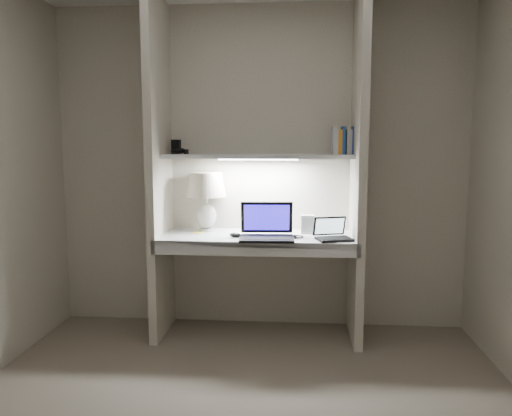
# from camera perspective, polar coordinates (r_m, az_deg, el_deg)

# --- Properties ---
(back_wall) EXTENTS (3.20, 0.01, 2.50)m
(back_wall) POSITION_cam_1_polar(r_m,az_deg,el_deg) (3.93, 0.45, 4.54)
(back_wall) COLOR beige
(back_wall) RESTS_ON floor
(alcove_panel_left) EXTENTS (0.06, 0.55, 2.50)m
(alcove_panel_left) POSITION_cam_1_polar(r_m,az_deg,el_deg) (3.78, -10.99, 4.29)
(alcove_panel_left) COLOR beige
(alcove_panel_left) RESTS_ON floor
(alcove_panel_right) EXTENTS (0.06, 0.55, 2.50)m
(alcove_panel_right) POSITION_cam_1_polar(r_m,az_deg,el_deg) (3.67, 11.61, 4.19)
(alcove_panel_right) COLOR beige
(alcove_panel_right) RESTS_ON floor
(desk) EXTENTS (1.40, 0.55, 0.04)m
(desk) POSITION_cam_1_polar(r_m,az_deg,el_deg) (3.71, 0.14, -3.40)
(desk) COLOR white
(desk) RESTS_ON alcove_panel_left
(desk_apron) EXTENTS (1.46, 0.03, 0.10)m
(desk_apron) POSITION_cam_1_polar(r_m,az_deg,el_deg) (3.47, -0.19, -4.69)
(desk_apron) COLOR silver
(desk_apron) RESTS_ON desk
(shelf) EXTENTS (1.40, 0.36, 0.03)m
(shelf) POSITION_cam_1_polar(r_m,az_deg,el_deg) (3.74, 0.25, 5.93)
(shelf) COLOR silver
(shelf) RESTS_ON back_wall
(strip_light) EXTENTS (0.60, 0.04, 0.02)m
(strip_light) POSITION_cam_1_polar(r_m,az_deg,el_deg) (3.74, 0.25, 5.60)
(strip_light) COLOR white
(strip_light) RESTS_ON shelf
(table_lamp) EXTENTS (0.31, 0.31, 0.45)m
(table_lamp) POSITION_cam_1_polar(r_m,az_deg,el_deg) (3.87, -5.69, 1.89)
(table_lamp) COLOR white
(table_lamp) RESTS_ON desk
(laptop_main) EXTENTS (0.40, 0.35, 0.25)m
(laptop_main) POSITION_cam_1_polar(r_m,az_deg,el_deg) (3.58, 1.22, -2.57)
(laptop_main) COLOR black
(laptop_main) RESTS_ON desk
(laptop_netbook) EXTENTS (0.29, 0.27, 0.16)m
(laptop_netbook) POSITION_cam_1_polar(r_m,az_deg,el_deg) (3.57, 8.73, -2.98)
(laptop_netbook) COLOR black
(laptop_netbook) RESTS_ON desk
(speaker) EXTENTS (0.10, 0.07, 0.14)m
(speaker) POSITION_cam_1_polar(r_m,az_deg,el_deg) (3.78, 5.90, -1.85)
(speaker) COLOR silver
(speaker) RESTS_ON desk
(mouse) EXTENTS (0.10, 0.09, 0.03)m
(mouse) POSITION_cam_1_polar(r_m,az_deg,el_deg) (3.63, -2.41, -3.09)
(mouse) COLOR black
(mouse) RESTS_ON desk
(cable_coil) EXTENTS (0.13, 0.13, 0.01)m
(cable_coil) POSITION_cam_1_polar(r_m,az_deg,el_deg) (3.62, 4.66, -3.28)
(cable_coil) COLOR black
(cable_coil) RESTS_ON desk
(sticky_note) EXTENTS (0.09, 0.09, 0.00)m
(sticky_note) POSITION_cam_1_polar(r_m,az_deg,el_deg) (3.82, -6.69, -2.82)
(sticky_note) COLOR yellow
(sticky_note) RESTS_ON desk
(book_row) EXTENTS (0.19, 0.14, 0.21)m
(book_row) POSITION_cam_1_polar(r_m,az_deg,el_deg) (3.79, 10.17, 7.52)
(book_row) COLOR white
(book_row) RESTS_ON shelf
(shelf_box) EXTENTS (0.07, 0.06, 0.11)m
(shelf_box) POSITION_cam_1_polar(r_m,az_deg,el_deg) (3.91, -9.12, 6.92)
(shelf_box) COLOR black
(shelf_box) RESTS_ON shelf
(shelf_gadget) EXTENTS (0.13, 0.11, 0.05)m
(shelf_gadget) POSITION_cam_1_polar(r_m,az_deg,el_deg) (3.85, -8.87, 6.49)
(shelf_gadget) COLOR black
(shelf_gadget) RESTS_ON shelf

